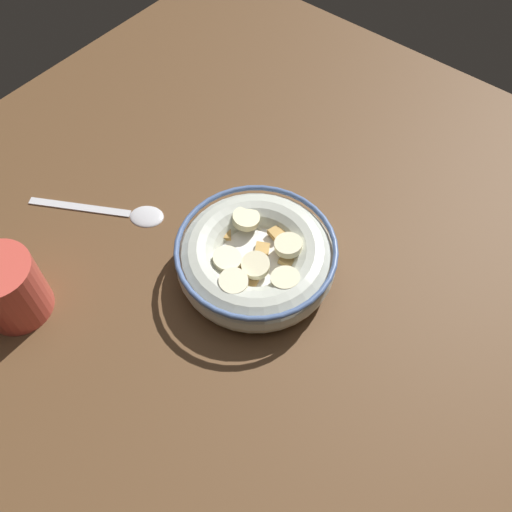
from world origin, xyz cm
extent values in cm
cube|color=brown|center=(0.00, 0.00, -1.00)|extent=(92.40, 92.40, 2.00)
cylinder|color=beige|center=(0.00, 0.00, 0.30)|extent=(9.54, 9.54, 0.60)
torus|color=beige|center=(0.00, 0.00, 2.40)|extent=(17.35, 17.35, 4.80)
torus|color=#4C6699|center=(0.00, 0.00, 4.50)|extent=(17.43, 17.43, 0.60)
cylinder|color=white|center=(0.00, 0.00, 2.63)|extent=(14.47, 14.47, 0.40)
cube|color=tan|center=(-1.63, 2.96, 3.18)|extent=(1.76, 1.80, 0.81)
cube|color=#B78947|center=(2.50, -5.23, 3.19)|extent=(1.86, 1.82, 0.80)
cube|color=#AD7F42|center=(3.05, 1.65, 3.10)|extent=(1.82, 1.84, 0.77)
cube|color=tan|center=(-3.27, 2.23, 3.19)|extent=(2.12, 2.12, 0.71)
cube|color=#B78947|center=(0.47, -4.53, 3.23)|extent=(2.16, 2.15, 0.86)
cube|color=tan|center=(-3.60, -0.01, 3.36)|extent=(1.85, 1.83, 0.75)
cube|color=#AD7F42|center=(4.44, -3.04, 3.30)|extent=(2.13, 2.13, 0.75)
cube|color=#B78947|center=(2.21, 5.79, 3.11)|extent=(1.91, 1.85, 0.88)
cube|color=tan|center=(-1.07, -0.05, 3.09)|extent=(2.05, 2.06, 0.73)
cube|color=tan|center=(-6.13, -1.58, 3.17)|extent=(2.11, 2.10, 0.74)
cube|color=#B78947|center=(3.56, 4.53, 3.20)|extent=(2.14, 2.15, 0.83)
cube|color=tan|center=(3.01, -0.42, 3.16)|extent=(2.02, 2.02, 0.68)
cylinder|color=#F9EFC6|center=(4.72, 0.88, 4.50)|extent=(3.89, 3.91, 1.21)
cylinder|color=#F4EABC|center=(1.02, 4.67, 4.24)|extent=(4.31, 4.34, 1.33)
cylinder|color=#F4EABC|center=(-2.51, 2.40, 4.38)|extent=(4.26, 4.31, 1.26)
cylinder|color=beige|center=(-2.49, -3.45, 4.24)|extent=(3.36, 3.36, 1.42)
cylinder|color=#F4EABC|center=(2.96, -1.48, 4.35)|extent=(3.24, 3.25, 1.33)
cylinder|color=#F4EABC|center=(1.54, 1.19, 4.15)|extent=(4.32, 4.28, 1.30)
ellipsoid|color=silver|center=(2.27, -15.05, 0.40)|extent=(4.90, 5.22, 0.80)
cube|color=silver|center=(6.42, -22.37, 0.18)|extent=(7.13, 11.54, 0.36)
cylinder|color=#D84C3F|center=(19.48, -16.79, 3.79)|extent=(7.14, 7.14, 7.59)
camera|label=1|loc=(26.08, 21.18, 52.59)|focal=39.05mm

